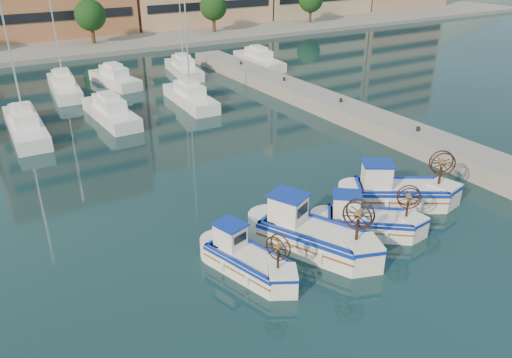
% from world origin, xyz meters
% --- Properties ---
extents(ground, '(300.00, 300.00, 0.00)m').
position_xyz_m(ground, '(0.00, 0.00, 0.00)').
color(ground, '#173A3E').
rests_on(ground, ground).
extents(quay, '(3.00, 60.00, 1.20)m').
position_xyz_m(quay, '(13.00, 8.00, 0.60)').
color(quay, gray).
rests_on(quay, ground).
extents(yacht_marina, '(36.80, 20.05, 11.50)m').
position_xyz_m(yacht_marina, '(-3.76, 27.97, 0.53)').
color(yacht_marina, white).
rests_on(yacht_marina, ground).
extents(fishing_boat_a, '(2.65, 4.20, 2.54)m').
position_xyz_m(fishing_boat_a, '(-4.27, -0.21, 0.70)').
color(fishing_boat_a, white).
rests_on(fishing_boat_a, ground).
extents(fishing_boat_b, '(3.96, 5.31, 3.20)m').
position_xyz_m(fishing_boat_b, '(-0.92, -0.27, 0.88)').
color(fishing_boat_b, white).
rests_on(fishing_boat_b, ground).
extents(fishing_boat_c, '(4.27, 3.92, 2.67)m').
position_xyz_m(fishing_boat_c, '(2.22, -0.57, 0.74)').
color(fishing_boat_c, white).
rests_on(fishing_boat_c, ground).
extents(fishing_boat_d, '(5.12, 4.30, 3.12)m').
position_xyz_m(fishing_boat_d, '(5.66, 0.76, 0.86)').
color(fishing_boat_d, white).
rests_on(fishing_boat_d, ground).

